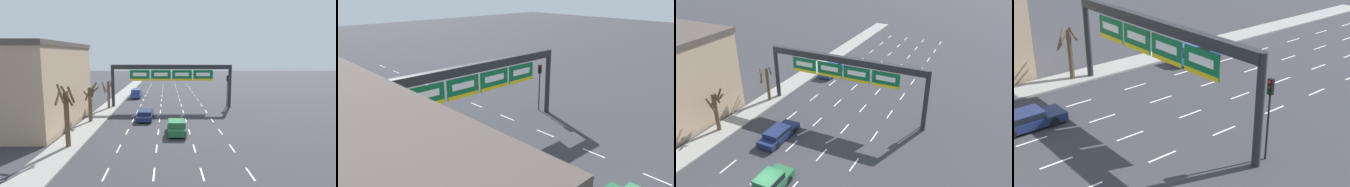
# 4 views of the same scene
# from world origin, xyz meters

# --- Properties ---
(lane_dashes) EXTENTS (10.02, 67.00, 0.01)m
(lane_dashes) POSITION_xyz_m (-0.00, 13.50, 0.00)
(lane_dashes) COLOR white
(lane_dashes) RESTS_ON ground_plane
(sign_gantry) EXTENTS (18.59, 0.70, 6.62)m
(sign_gantry) POSITION_xyz_m (0.00, 14.33, 5.35)
(sign_gantry) COLOR #232628
(sign_gantry) RESTS_ON ground_plane
(suv_blue) EXTENTS (1.81, 4.74, 1.68)m
(suv_blue) POSITION_xyz_m (-6.49, 23.74, 0.94)
(suv_blue) COLOR navy
(suv_blue) RESTS_ON ground_plane
(car_navy) EXTENTS (1.86, 4.84, 1.22)m
(car_navy) POSITION_xyz_m (-3.46, 6.46, 0.67)
(car_navy) COLOR #19234C
(car_navy) RESTS_ON ground_plane
(traffic_light_near_gantry) EXTENTS (0.30, 0.35, 4.91)m
(traffic_light_near_gantry) POSITION_xyz_m (8.92, 15.32, 3.49)
(traffic_light_near_gantry) COLOR black
(traffic_light_near_gantry) RESTS_ON ground_plane
(tree_bare_closest) EXTENTS (1.77, 1.76, 4.41)m
(tree_bare_closest) POSITION_xyz_m (-9.49, 12.86, 2.44)
(tree_bare_closest) COLOR brown
(tree_bare_closest) RESTS_ON sidewalk_left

